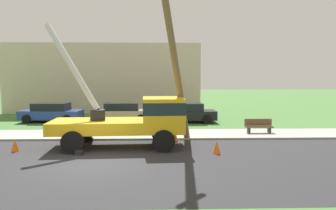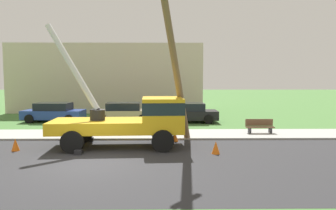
{
  "view_description": "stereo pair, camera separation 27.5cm",
  "coord_description": "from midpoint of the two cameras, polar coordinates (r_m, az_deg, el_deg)",
  "views": [
    {
      "loc": [
        2.54,
        -12.36,
        3.34
      ],
      "look_at": [
        3.03,
        4.17,
        1.89
      ],
      "focal_mm": 34.53,
      "sensor_mm": 36.0,
      "label": 1
    },
    {
      "loc": [
        2.82,
        -12.36,
        3.34
      ],
      "look_at": [
        3.03,
        4.17,
        1.89
      ],
      "focal_mm": 34.53,
      "sensor_mm": 36.0,
      "label": 2
    }
  ],
  "objects": [
    {
      "name": "traffic_cone_curbside",
      "position": [
        16.79,
        1.68,
        -5.51
      ],
      "size": [
        0.36,
        0.36,
        0.56
      ],
      "primitive_type": "cone",
      "color": "orange",
      "rests_on": "ground"
    },
    {
      "name": "sidewalk_strip",
      "position": [
        18.81,
        -8.96,
        -5.14
      ],
      "size": [
        80.0,
        2.98,
        0.1
      ],
      "primitive_type": "cube",
      "color": "#9E9E99",
      "rests_on": "ground"
    },
    {
      "name": "road_asphalt",
      "position": [
        13.08,
        -12.73,
        -9.91
      ],
      "size": [
        80.0,
        8.94,
        0.01
      ],
      "primitive_type": "cube",
      "color": "#2B2B2D",
      "rests_on": "ground"
    },
    {
      "name": "parked_sedan_tan",
      "position": [
        24.32,
        -7.53,
        -1.25
      ],
      "size": [
        4.46,
        2.11,
        1.42
      ],
      "color": "tan",
      "rests_on": "ground"
    },
    {
      "name": "traffic_cone_ahead",
      "position": [
        14.3,
        8.98,
        -7.43
      ],
      "size": [
        0.36,
        0.36,
        0.56
      ],
      "primitive_type": "cone",
      "color": "orange",
      "rests_on": "ground"
    },
    {
      "name": "lowrise_building_backdrop",
      "position": [
        32.79,
        -10.08,
        4.67
      ],
      "size": [
        18.0,
        6.0,
        6.4
      ],
      "primitive_type": "cube",
      "color": "beige",
      "rests_on": "ground"
    },
    {
      "name": "leaning_utility_pole",
      "position": [
        15.45,
        1.55,
        8.43
      ],
      "size": [
        1.98,
        3.91,
        8.36
      ],
      "color": "brown",
      "rests_on": "ground"
    },
    {
      "name": "utility_truck",
      "position": [
        15.46,
        -5.28,
        -2.21
      ],
      "size": [
        6.87,
        3.21,
        5.98
      ],
      "color": "gold",
      "rests_on": "ground"
    },
    {
      "name": "ground_plane",
      "position": [
        24.73,
        -6.97,
        -2.8
      ],
      "size": [
        120.0,
        120.0,
        0.0
      ],
      "primitive_type": "plane",
      "color": "#477538"
    },
    {
      "name": "traffic_cone_behind",
      "position": [
        16.19,
        -24.9,
        -6.37
      ],
      "size": [
        0.36,
        0.36,
        0.56
      ],
      "primitive_type": "cone",
      "color": "orange",
      "rests_on": "ground"
    },
    {
      "name": "park_bench",
      "position": [
        19.46,
        16.27,
        -3.71
      ],
      "size": [
        1.6,
        0.45,
        0.9
      ],
      "color": "brown",
      "rests_on": "ground"
    },
    {
      "name": "parked_sedan_blue",
      "position": [
        25.46,
        -19.23,
        -1.21
      ],
      "size": [
        4.5,
        2.18,
        1.42
      ],
      "color": "#263F99",
      "rests_on": "ground"
    },
    {
      "name": "parked_sedan_black",
      "position": [
        23.78,
        3.74,
        -1.36
      ],
      "size": [
        4.41,
        2.04,
        1.42
      ],
      "color": "black",
      "rests_on": "ground"
    }
  ]
}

